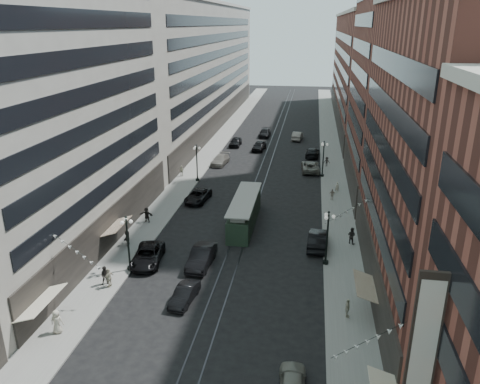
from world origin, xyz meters
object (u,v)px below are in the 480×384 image
Objects in this scene: pedestrian_6 at (182,171)px; car_extra_0 at (201,257)px; lamppost_sw_mid at (197,162)px; pedestrian_extra_1 at (332,194)px; lamppost_se_mid at (323,158)px; pedestrian_9 at (327,162)px; car_extra_1 at (265,133)px; streetcar at (245,213)px; car_14 at (297,136)px; car_13 at (259,146)px; pedestrian_8 at (337,187)px; car_2 at (148,255)px; pedestrian_2 at (105,276)px; car_10 at (317,240)px; pedestrian_extra_0 at (109,278)px; car_8 at (220,160)px; pedestrian_extra_2 at (127,238)px; lamppost_sw_far at (128,241)px; car_11 at (310,166)px; car_9 at (236,142)px; pedestrian_7 at (352,235)px; pedestrian_1 at (57,322)px; lamppost_se_far at (327,236)px; car_7 at (198,196)px; car_12 at (312,152)px; pedestrian_5 at (147,215)px; pedestrian_4 at (347,308)px.

car_extra_0 is at bearing 97.14° from pedestrian_6.
lamppost_sw_mid is 20.36m from pedestrian_extra_1.
lamppost_se_mid is 5.91m from pedestrian_9.
pedestrian_extra_1 is (12.67, -35.89, 0.16)m from car_extra_1.
streetcar is 2.31× the size of car_14.
car_13 is 25.41m from pedestrian_8.
car_extra_0 reaches higher than car_2.
pedestrian_2 is 0.34× the size of car_10.
lamppost_se_mid is 28.23m from car_extra_1.
pedestrian_extra_0 is at bearing 50.84° from pedestrian_extra_1.
car_13 is at bearing 60.28° from car_14.
pedestrian_extra_0 is at bearing 82.05° from car_14.
car_8 is at bearing -57.56° from car_10.
lamppost_sw_mid is at bearing -102.27° from car_extra_1.
streetcar is at bearing 41.83° from pedestrian_extra_1.
lamppost_se_mid is at bearing -65.46° from car_extra_1.
car_extra_0 reaches higher than pedestrian_9.
pedestrian_extra_2 is (-20.60, -27.04, -2.13)m from lamppost_se_mid.
lamppost_sw_far is 19.36m from car_10.
pedestrian_8 reaches higher than car_11.
lamppost_sw_mid is at bearing 163.69° from pedestrian_extra_2.
pedestrian_6 is (-20.46, 20.95, 0.11)m from car_10.
car_10 is 3.28× the size of pedestrian_extra_2.
car_9 is 2.63× the size of pedestrian_7.
car_9 is 2.95× the size of pedestrian_extra_2.
car_11 is at bearing -118.76° from pedestrian_1.
pedestrian_2 is (-2.25, -4.71, 0.25)m from car_2.
car_extra_1 is 3.02× the size of pedestrian_extra_0.
car_extra_0 is 9.11m from pedestrian_extra_2.
lamppost_sw_far is 2.87× the size of pedestrian_1.
streetcar is at bearing 31.71° from pedestrian_8.
lamppost_sw_far is 32.10m from pedestrian_8.
car_extra_0 is at bearing -171.04° from lamppost_se_far.
pedestrian_8 is at bearing 161.46° from pedestrian_extra_0.
car_9 is 9.90m from car_extra_1.
car_14 is (4.50, 43.39, -0.67)m from streetcar.
car_9 is (0.15, 29.95, 0.07)m from car_7.
car_12 is 21.89m from pedestrian_extra_1.
lamppost_sw_far reaches higher than pedestrian_9.
pedestrian_6 is at bearing -17.35° from pedestrian_extra_1.
pedestrian_1 is 21.12m from pedestrian_5.
car_8 is at bearing 87.42° from lamppost_sw_far.
pedestrian_extra_1 is (12.57, -24.63, 0.09)m from car_13.
pedestrian_2 is 35.01m from pedestrian_8.
pedestrian_1 is at bearing 71.54° from pedestrian_7.
pedestrian_extra_1 reaches higher than pedestrian_9.
lamppost_sw_far is 57.54m from car_14.
pedestrian_9 is (-0.77, 42.11, -0.03)m from pedestrian_4.
pedestrian_7 is at bearing -63.43° from car_9.
pedestrian_8 is (20.29, 24.77, -2.18)m from lamppost_sw_far.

